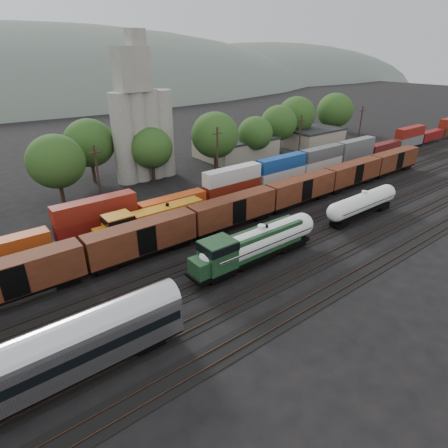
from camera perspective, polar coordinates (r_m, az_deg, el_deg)
ground at (r=54.01m, az=2.98°, el=-3.04°), size 600.00×600.00×0.00m
tracks at (r=53.98m, az=2.99°, el=-3.00°), size 180.00×33.20×0.20m
green_locomotive at (r=47.14m, az=3.48°, el=-3.65°), size 18.58×3.28×4.92m
tank_car_a at (r=48.55m, az=5.64°, el=-2.67°), size 18.82×3.37×4.93m
tank_car_b at (r=65.25m, az=20.38°, el=3.01°), size 16.99×3.04×4.45m
passenger_coach at (r=33.75m, az=-27.99°, el=-18.78°), size 25.96×3.20×5.89m
orange_locomotive at (r=55.60m, az=-11.33°, el=0.37°), size 18.58×3.10×4.64m
boxcar_string at (r=49.92m, az=-12.37°, el=-2.08°), size 138.20×2.90×4.20m
container_wall at (r=72.27m, az=4.10°, el=6.74°), size 185.73×2.60×5.80m
grain_silo at (r=81.00m, az=-12.35°, el=14.43°), size 13.40×5.00×29.00m
industrial_sheds at (r=83.78m, az=-9.52°, el=8.87°), size 119.38×17.26×5.10m
tree_band at (r=81.82m, az=-11.52°, el=12.20°), size 163.50×21.88×13.85m
utility_poles at (r=68.54m, az=-9.12°, el=8.47°), size 122.20×0.36×12.00m
distant_hills at (r=304.40m, az=-27.91°, el=13.55°), size 860.00×286.00×130.00m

